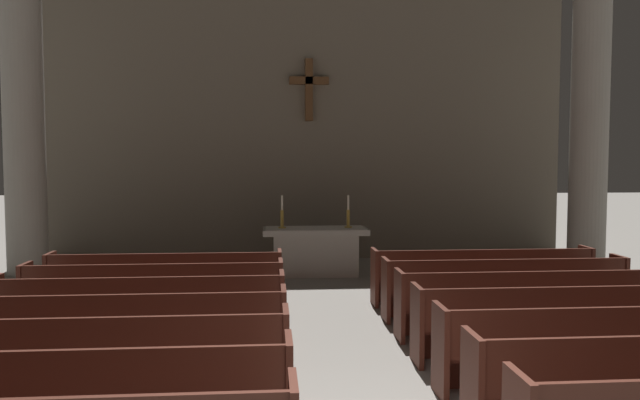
{
  "coord_description": "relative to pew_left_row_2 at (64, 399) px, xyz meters",
  "views": [
    {
      "loc": [
        -0.94,
        -4.16,
        2.44
      ],
      "look_at": [
        0.0,
        7.59,
        1.68
      ],
      "focal_mm": 34.84,
      "sensor_mm": 36.0,
      "label": 1
    }
  ],
  "objects": [
    {
      "name": "column_right_second",
      "position": [
        8.35,
        7.39,
        2.78
      ],
      "size": [
        1.15,
        1.15,
        6.68
      ],
      "color": "#9E998E",
      "rests_on": "ground"
    },
    {
      "name": "pew_right_row_3",
      "position": [
        5.29,
        1.01,
        0.0
      ],
      "size": [
        3.75,
        0.5,
        0.95
      ],
      "color": "#4C2319",
      "rests_on": "ground"
    },
    {
      "name": "pew_right_row_6",
      "position": [
        5.29,
        4.05,
        0.0
      ],
      "size": [
        3.75,
        0.5,
        0.95
      ],
      "color": "#4C2319",
      "rests_on": "ground"
    },
    {
      "name": "pew_left_row_4",
      "position": [
        0.0,
        2.02,
        0.0
      ],
      "size": [
        3.75,
        0.5,
        0.95
      ],
      "color": "#4C2319",
      "rests_on": "ground"
    },
    {
      "name": "pew_left_row_5",
      "position": [
        0.0,
        3.03,
        0.0
      ],
      "size": [
        3.75,
        0.5,
        0.95
      ],
      "color": "#4C2319",
      "rests_on": "ground"
    },
    {
      "name": "pew_right_row_4",
      "position": [
        5.29,
        2.02,
        0.0
      ],
      "size": [
        3.75,
        0.5,
        0.95
      ],
      "color": "#4C2319",
      "rests_on": "ground"
    },
    {
      "name": "pew_right_row_7",
      "position": [
        5.29,
        5.06,
        0.0
      ],
      "size": [
        3.75,
        0.5,
        0.95
      ],
      "color": "#4C2319",
      "rests_on": "ground"
    },
    {
      "name": "pew_right_row_5",
      "position": [
        5.29,
        3.03,
        0.0
      ],
      "size": [
        3.75,
        0.5,
        0.95
      ],
      "color": "#4C2319",
      "rests_on": "ground"
    },
    {
      "name": "pew_left_row_6",
      "position": [
        0.0,
        4.05,
        0.0
      ],
      "size": [
        3.75,
        0.5,
        0.95
      ],
      "color": "#4C2319",
      "rests_on": "ground"
    },
    {
      "name": "pew_left_row_3",
      "position": [
        0.0,
        1.01,
        0.0
      ],
      "size": [
        3.75,
        0.5,
        0.95
      ],
      "color": "#4C2319",
      "rests_on": "ground"
    },
    {
      "name": "pew_left_row_2",
      "position": [
        0.0,
        0.0,
        0.0
      ],
      "size": [
        3.75,
        0.5,
        0.95
      ],
      "color": "#4C2319",
      "rests_on": "ground"
    },
    {
      "name": "candlestick_left",
      "position": [
        1.94,
        7.86,
        0.75
      ],
      "size": [
        0.16,
        0.16,
        0.69
      ],
      "color": "#B79338",
      "rests_on": "altar"
    },
    {
      "name": "altar",
      "position": [
        2.64,
        7.86,
        0.06
      ],
      "size": [
        2.2,
        0.9,
        1.01
      ],
      "color": "#A8A399",
      "rests_on": "ground"
    },
    {
      "name": "apse_with_cross",
      "position": [
        2.64,
        10.17,
        3.28
      ],
      "size": [
        12.63,
        0.43,
        7.5
      ],
      "color": "#706656",
      "rests_on": "ground"
    },
    {
      "name": "pew_left_row_7",
      "position": [
        0.0,
        5.06,
        0.0
      ],
      "size": [
        3.75,
        0.5,
        0.95
      ],
      "color": "#4C2319",
      "rests_on": "ground"
    },
    {
      "name": "column_left_second",
      "position": [
        -3.06,
        7.39,
        2.78
      ],
      "size": [
        1.15,
        1.15,
        6.68
      ],
      "color": "#9E998E",
      "rests_on": "ground"
    },
    {
      "name": "candlestick_right",
      "position": [
        3.34,
        7.86,
        0.75
      ],
      "size": [
        0.16,
        0.16,
        0.69
      ],
      "color": "#B79338",
      "rests_on": "altar"
    }
  ]
}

